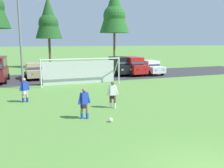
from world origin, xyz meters
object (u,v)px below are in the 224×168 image
player_striker_near (84,103)px  parked_car_slot_center_right (84,70)px  soccer_goal (80,71)px  soccer_ball (111,120)px  player_defender_far (113,95)px  street_lamp (23,42)px  parked_car_slot_center_left (35,71)px  parked_car_slot_far_right (132,66)px  parked_car_slot_center (68,69)px  parked_car_slot_right (120,66)px  player_midfield_center (25,90)px  parked_car_slot_end (150,67)px

player_striker_near → parked_car_slot_center_right: (3.54, 14.40, 0.05)m
soccer_goal → soccer_ball: bearing=-95.3°
soccer_ball → soccer_goal: bearing=84.7°
player_defender_far → street_lamp: street_lamp is taller
parked_car_slot_center_left → street_lamp: 6.46m
soccer_ball → parked_car_slot_far_right: 18.03m
parked_car_slot_center → parked_car_slot_far_right: (7.78, -0.89, 0.24)m
player_striker_near → parked_car_slot_far_right: bearing=56.8°
soccer_goal → parked_car_slot_right: soccer_goal is taller
player_striker_near → player_midfield_center: bearing=121.0°
parked_car_slot_center_left → parked_car_slot_center: bearing=1.6°
soccer_goal → player_midfield_center: (-5.07, -5.69, -0.47)m
player_midfield_center → parked_car_slot_end: size_ratio=0.39×
soccer_ball → parked_car_slot_center_right: bearing=81.0°
parked_car_slot_center_left → parked_car_slot_center_right: (5.29, -1.21, 0.00)m
soccer_ball → street_lamp: (-3.91, 11.05, 3.87)m
parked_car_slot_end → parked_car_slot_center_right: bearing=-179.8°
parked_car_slot_center_left → parked_car_slot_far_right: (11.44, -0.79, 0.24)m
soccer_goal → parked_car_slot_center_right: 4.15m
parked_car_slot_end → street_lamp: (-14.76, -4.39, 3.10)m
soccer_ball → player_midfield_center: size_ratio=0.13×
parked_car_slot_end → soccer_goal: bearing=-158.1°
soccer_goal → parked_car_slot_right: size_ratio=1.61×
street_lamp → parked_car_slot_right: bearing=26.0°
street_lamp → player_striker_near: bearing=-74.4°
parked_car_slot_center_right → street_lamp: bearing=-145.5°
soccer_goal → street_lamp: 5.68m
player_midfield_center → parked_car_slot_center_right: parked_car_slot_center_right is taller
soccer_goal → parked_car_slot_right: bearing=39.2°
parked_car_slot_center_right → parked_car_slot_center: bearing=141.2°
parked_car_slot_center → street_lamp: bearing=-129.7°
player_defender_far → parked_car_slot_center: (-0.22, 14.25, 0.05)m
player_striker_near → parked_car_slot_right: parked_car_slot_right is taller
player_midfield_center → street_lamp: size_ratio=0.21×
soccer_ball → parked_car_slot_far_right: (8.58, 15.83, 1.00)m
player_midfield_center → soccer_goal: bearing=48.2°
parked_car_slot_center → parked_car_slot_right: (6.31, -0.29, 0.24)m
player_defender_far → street_lamp: bearing=119.9°
parked_car_slot_far_right → parked_car_slot_end: size_ratio=1.09×
parked_car_slot_right → parked_car_slot_far_right: same height
soccer_goal → parked_car_slot_center_right: bearing=70.8°
player_midfield_center → player_defender_far: size_ratio=1.00×
parked_car_slot_right → street_lamp: size_ratio=0.60×
player_striker_near → player_defender_far: 2.58m
player_striker_near → parked_car_slot_center_right: 14.83m
parked_car_slot_center_right → street_lamp: (-6.34, -4.36, 3.10)m
soccer_goal → parked_car_slot_far_right: size_ratio=1.60×
player_striker_near → soccer_ball: bearing=-42.3°
player_midfield_center → parked_car_slot_center_left: size_ratio=0.38×
player_midfield_center → parked_car_slot_end: bearing=32.9°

